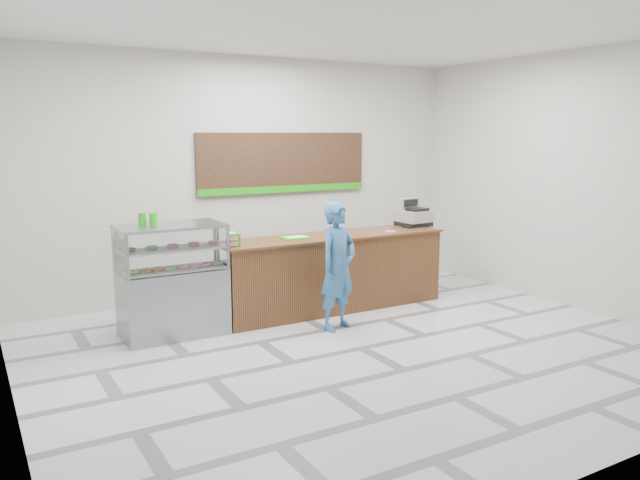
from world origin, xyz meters
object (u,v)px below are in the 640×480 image
sales_counter (332,272)px  cash_register (413,216)px  serving_tray (295,238)px  display_case (172,279)px  customer (338,266)px

sales_counter → cash_register: bearing=5.8°
serving_tray → display_case: bearing=-176.1°
display_case → serving_tray: (1.65, 0.01, 0.36)m
serving_tray → customer: bearing=-74.1°
display_case → sales_counter: bearing=0.0°
sales_counter → customer: 0.91m
serving_tray → cash_register: bearing=7.3°
serving_tray → customer: 0.85m
cash_register → serving_tray: (-2.07, -0.14, -0.14)m
display_case → cash_register: 3.76m
sales_counter → serving_tray: serving_tray is taller
cash_register → customer: bearing=-159.0°
sales_counter → serving_tray: bearing=178.6°
sales_counter → cash_register: size_ratio=6.84×
display_case → customer: customer is taller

